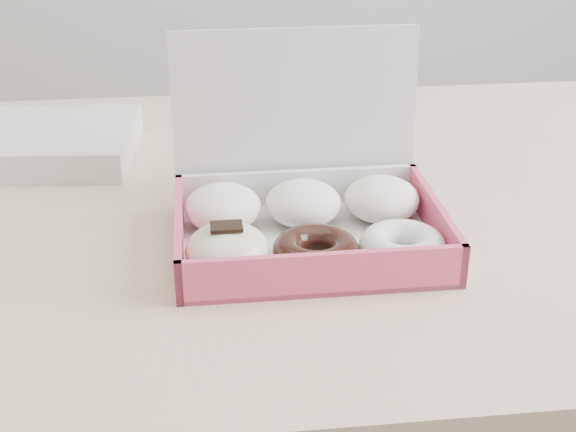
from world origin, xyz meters
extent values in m
cube|color=tan|center=(0.00, 0.00, 0.73)|extent=(1.20, 0.80, 0.04)
cylinder|color=tan|center=(-0.55, 0.35, 0.35)|extent=(0.05, 0.05, 0.71)
cube|color=silver|center=(-0.11, -0.13, 0.75)|extent=(0.27, 0.20, 0.01)
cube|color=#D44461|center=(-0.11, -0.22, 0.77)|extent=(0.27, 0.01, 0.05)
cube|color=silver|center=(-0.11, -0.03, 0.77)|extent=(0.27, 0.01, 0.05)
cube|color=#D44461|center=(-0.24, -0.13, 0.77)|extent=(0.01, 0.20, 0.05)
cube|color=#D44461|center=(0.02, -0.13, 0.77)|extent=(0.01, 0.20, 0.05)
cube|color=silver|center=(-0.11, -0.01, 0.85)|extent=(0.27, 0.02, 0.20)
ellipsoid|color=white|center=(-0.19, -0.08, 0.78)|extent=(0.08, 0.08, 0.05)
ellipsoid|color=white|center=(-0.11, -0.08, 0.78)|extent=(0.08, 0.08, 0.05)
ellipsoid|color=white|center=(-0.02, -0.08, 0.78)|extent=(0.08, 0.08, 0.05)
ellipsoid|color=beige|center=(-0.19, -0.17, 0.78)|extent=(0.08, 0.08, 0.05)
cube|color=black|center=(-0.19, -0.17, 0.80)|extent=(0.03, 0.02, 0.00)
torus|color=black|center=(-0.11, -0.17, 0.77)|extent=(0.09, 0.09, 0.03)
torus|color=white|center=(-0.02, -0.17, 0.77)|extent=(0.09, 0.09, 0.03)
cube|color=white|center=(-0.42, 0.16, 0.77)|extent=(0.25, 0.21, 0.04)
camera|label=1|loc=(-0.21, -0.84, 1.15)|focal=50.00mm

